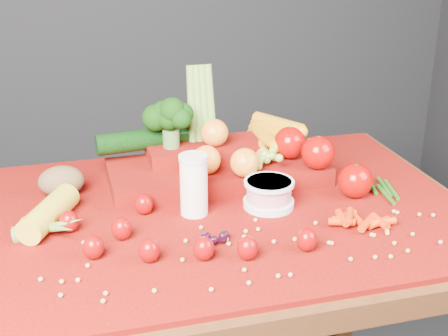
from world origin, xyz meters
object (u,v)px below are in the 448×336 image
object	(u,v)px
yogurt_bowl	(269,193)
produce_mound	(227,157)
table	(226,250)
milk_glass	(194,183)

from	to	relation	value
yogurt_bowl	produce_mound	xyz separation A→B (m)	(-0.05, 0.17, 0.03)
table	milk_glass	distance (m)	0.19
table	milk_glass	size ratio (longest dim) A/B	8.13
produce_mound	table	bearing A→B (deg)	-106.16
yogurt_bowl	produce_mound	size ratio (longest dim) A/B	0.19
milk_glass	produce_mound	distance (m)	0.20
milk_glass	yogurt_bowl	size ratio (longest dim) A/B	1.19
produce_mound	milk_glass	bearing A→B (deg)	-126.52
milk_glass	yogurt_bowl	distance (m)	0.17
table	produce_mound	distance (m)	0.23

